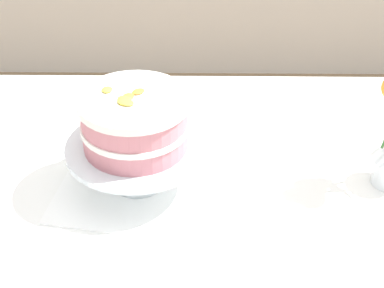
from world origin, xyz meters
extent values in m
cube|color=white|center=(0.00, 0.00, 0.72)|extent=(1.40, 1.00, 0.03)
cylinder|color=brown|center=(-0.60, 0.40, 0.35)|extent=(0.06, 0.06, 0.71)
cube|color=white|center=(-0.19, 0.03, 0.74)|extent=(0.37, 0.37, 0.00)
cylinder|color=silver|center=(-0.19, 0.03, 0.75)|extent=(0.11, 0.11, 0.01)
cylinder|color=silver|center=(-0.19, 0.03, 0.79)|extent=(0.03, 0.03, 0.07)
cylinder|color=silver|center=(-0.19, 0.03, 0.83)|extent=(0.29, 0.29, 0.01)
cylinder|color=#CC7A84|center=(-0.19, 0.03, 0.86)|extent=(0.21, 0.21, 0.04)
cylinder|color=white|center=(-0.19, 0.03, 0.89)|extent=(0.22, 0.22, 0.01)
cylinder|color=#CC7A84|center=(-0.19, 0.03, 0.92)|extent=(0.21, 0.21, 0.04)
cylinder|color=white|center=(-0.19, 0.03, 0.94)|extent=(0.22, 0.22, 0.02)
ellipsoid|color=yellow|center=(-0.20, 0.01, 0.96)|extent=(0.04, 0.04, 0.01)
ellipsoid|color=yellow|center=(-0.20, 0.03, 0.96)|extent=(0.03, 0.02, 0.01)
ellipsoid|color=orange|center=(-0.20, 0.03, 0.96)|extent=(0.03, 0.03, 0.01)
ellipsoid|color=yellow|center=(-0.24, 0.06, 0.96)|extent=(0.02, 0.03, 0.01)
ellipsoid|color=orange|center=(-0.18, 0.05, 0.96)|extent=(0.03, 0.03, 0.01)
camera|label=1|loc=(-0.06, -0.98, 1.56)|focal=57.41mm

